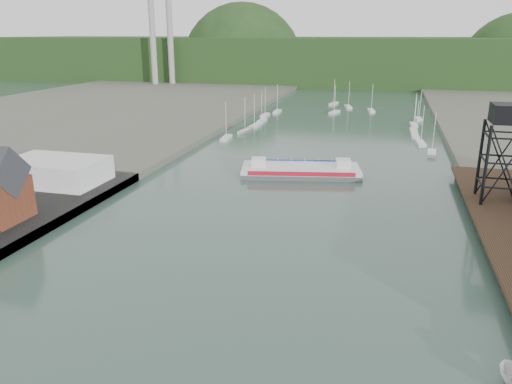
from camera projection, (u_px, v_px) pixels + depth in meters
The scene contains 6 objects.
white_shed at pixel (55, 171), 94.66m from camera, with size 18.00×12.00×4.50m, color silver.
lift_tower at pixel (509, 120), 79.20m from camera, with size 6.50×6.50×16.00m.
marina_sailboats at pixel (337, 122), 166.45m from camera, with size 57.71×92.65×0.90m.
smokestacks at pixel (161, 30), 269.81m from camera, with size 11.20×8.20×60.00m.
distant_hills at pixel (359, 63), 314.35m from camera, with size 500.00×120.00×80.00m.
chain_ferry at pixel (301, 170), 105.78m from camera, with size 26.21×14.56×3.56m.
Camera 1 is at (16.22, -28.60, 28.88)m, focal length 35.00 mm.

